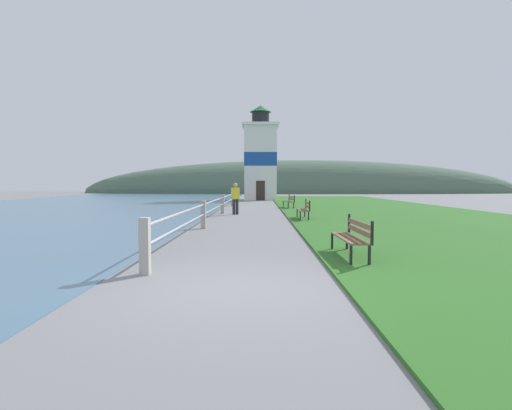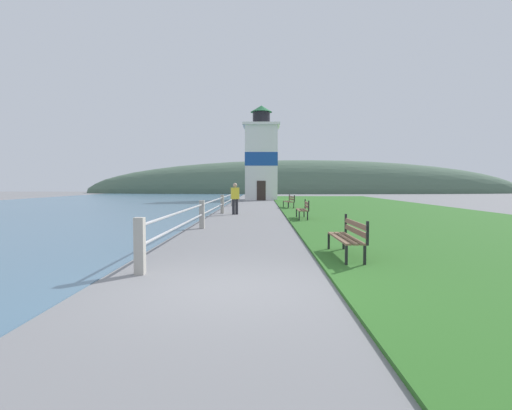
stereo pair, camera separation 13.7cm
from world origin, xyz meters
The scene contains 10 objects.
ground_plane centered at (0.00, 0.00, 0.00)m, with size 160.00×160.00×0.00m, color slate.
grass_verge centered at (7.79, 18.56, 0.03)m, with size 12.00×55.68×0.06m.
water_strip centered at (-14.29, 18.56, 0.01)m, with size 24.00×89.09×0.01m.
seawall_railing centered at (-1.69, 16.28, 0.64)m, with size 0.18×30.73×1.06m.
park_bench_near centered at (2.54, 2.62, 0.54)m, with size 0.51×1.98×0.94m.
park_bench_midway centered at (2.53, 12.29, 0.54)m, with size 0.50×1.81×0.94m.
park_bench_far centered at (2.46, 20.96, 0.54)m, with size 0.70×1.91×0.94m.
lighthouse centered at (0.48, 35.91, 4.38)m, with size 3.81×3.81×9.88m.
person_strolling centered at (-0.91, 15.54, 0.94)m, with size 0.48×0.38×1.73m.
distant_hillside centered at (8.00, 67.12, 0.00)m, with size 80.00×16.00×12.00m.
Camera 1 is at (0.45, -6.32, 1.69)m, focal length 28.00 mm.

